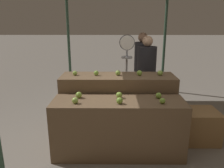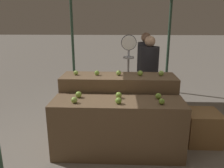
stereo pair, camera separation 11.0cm
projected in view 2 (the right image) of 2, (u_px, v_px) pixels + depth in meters
The scene contains 18 objects.
ground_plane at pixel (117, 153), 3.19m from camera, with size 60.00×60.00×0.00m, color gray.
display_counter_front at pixel (118, 128), 3.08m from camera, with size 1.82×0.55×0.81m, color brown.
display_counter_back at pixel (118, 105), 3.63m from camera, with size 1.82×0.55×1.02m, color brown.
apple_front_0 at pixel (74, 100), 2.88m from camera, with size 0.08×0.08×0.08m, color #8EB247.
apple_front_1 at pixel (118, 101), 2.85m from camera, with size 0.09×0.09×0.09m, color #7AA338.
apple_front_2 at pixel (162, 101), 2.83m from camera, with size 0.08×0.08×0.08m, color #7AA338.
apple_front_3 at pixel (79, 95), 3.09m from camera, with size 0.09×0.09×0.09m, color #84AD3D.
apple_front_4 at pixel (119, 95), 3.06m from camera, with size 0.09×0.09×0.09m, color #84AD3D.
apple_front_5 at pixel (158, 96), 3.03m from camera, with size 0.08×0.08×0.08m, color #7AA338.
apple_back_0 at pixel (76, 73), 3.51m from camera, with size 0.07×0.07×0.07m, color #8EB247.
apple_back_1 at pixel (97, 73), 3.49m from camera, with size 0.08×0.08×0.08m, color #7AA338.
apple_back_2 at pixel (119, 73), 3.49m from camera, with size 0.08×0.08×0.08m, color #8EB247.
apple_back_3 at pixel (140, 73), 3.46m from camera, with size 0.09×0.09×0.09m, color #84AD3D.
apple_back_4 at pixel (161, 73), 3.45m from camera, with size 0.08×0.08×0.08m, color #8EB247.
produce_scale at pixel (128, 59), 4.02m from camera, with size 0.28×0.20×1.62m.
person_vendor_at_scale at pixel (149, 70), 4.38m from camera, with size 0.45×0.45×1.59m.
person_customer_left at pixel (145, 64), 4.95m from camera, with size 0.41×0.41×1.62m.
wooden_crate_side at pixel (202, 127), 3.43m from camera, with size 0.51×0.51×0.51m, color #9E7547.
Camera 2 is at (0.04, -2.80, 1.84)m, focal length 35.00 mm.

